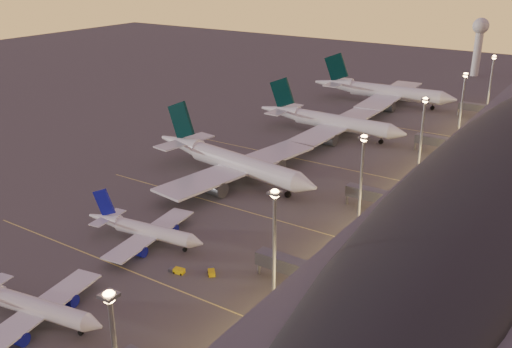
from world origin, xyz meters
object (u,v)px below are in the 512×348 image
at_px(airliner_narrow_north, 144,230).
at_px(airliner_wide_far, 383,91).
at_px(airliner_wide_near, 231,161).
at_px(airliner_wide_mid, 329,121).
at_px(baggage_tug_c, 177,271).
at_px(baggage_tug_d, 211,272).
at_px(airliner_narrow_south, 30,306).
at_px(radar_tower, 479,37).

relative_size(airliner_narrow_north, airliner_wide_far, 0.49).
xyz_separation_m(airliner_wide_near, airliner_wide_mid, (4.46, 58.61, -0.29)).
bearing_deg(airliner_wide_far, airliner_wide_near, -94.58).
height_order(airliner_wide_near, airliner_wide_far, airliner_wide_far).
height_order(airliner_wide_near, airliner_wide_mid, airliner_wide_near).
distance_m(airliner_narrow_north, baggage_tug_c, 17.86).
distance_m(airliner_wide_near, baggage_tug_d, 57.79).
height_order(airliner_narrow_south, radar_tower, radar_tower).
relative_size(airliner_wide_far, baggage_tug_c, 17.93).
bearing_deg(airliner_wide_far, airliner_narrow_south, -90.59).
bearing_deg(baggage_tug_c, radar_tower, 80.40).
height_order(radar_tower, baggage_tug_d, radar_tower).
relative_size(airliner_wide_far, radar_tower, 2.10).
xyz_separation_m(radar_tower, baggage_tug_c, (0.85, -259.75, -21.38)).
height_order(airliner_narrow_north, baggage_tug_d, airliner_narrow_north).
height_order(airliner_narrow_north, radar_tower, radar_tower).
bearing_deg(baggage_tug_c, airliner_narrow_south, -122.32).
distance_m(airliner_narrow_north, airliner_wide_mid, 104.74).
relative_size(baggage_tug_c, baggage_tug_d, 1.11).
bearing_deg(airliner_narrow_north, radar_tower, 78.89).
xyz_separation_m(airliner_wide_far, baggage_tug_d, (27.12, -165.42, -5.15)).
xyz_separation_m(airliner_wide_far, baggage_tug_c, (20.54, -169.20, -5.13)).
bearing_deg(radar_tower, airliner_narrow_south, -92.19).
distance_m(airliner_narrow_north, airliner_wide_far, 162.50).
xyz_separation_m(airliner_narrow_north, baggage_tug_c, (16.32, -6.77, -2.60)).
bearing_deg(baggage_tug_d, airliner_wide_far, 145.84).
relative_size(airliner_narrow_north, baggage_tug_c, 8.80).
height_order(airliner_narrow_north, baggage_tug_c, airliner_narrow_north).
relative_size(airliner_wide_mid, radar_tower, 1.92).
bearing_deg(airliner_narrow_north, airliner_wide_mid, 83.89).
height_order(radar_tower, baggage_tug_c, radar_tower).
bearing_deg(baggage_tug_d, airliner_narrow_south, -73.15).
relative_size(airliner_narrow_north, baggage_tug_d, 9.78).
height_order(airliner_wide_near, baggage_tug_d, airliner_wide_near).
distance_m(airliner_wide_mid, radar_tower, 150.33).
bearing_deg(airliner_narrow_south, baggage_tug_c, 57.75).
bearing_deg(baggage_tug_d, airliner_wide_near, 168.06).
bearing_deg(baggage_tug_d, airliner_wide_mid, 149.93).
relative_size(airliner_narrow_south, airliner_wide_far, 0.50).
height_order(airliner_narrow_south, airliner_narrow_north, airliner_narrow_south).
bearing_deg(baggage_tug_c, airliner_wide_far, 87.14).
xyz_separation_m(baggage_tug_c, baggage_tug_d, (6.58, 3.77, -0.02)).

